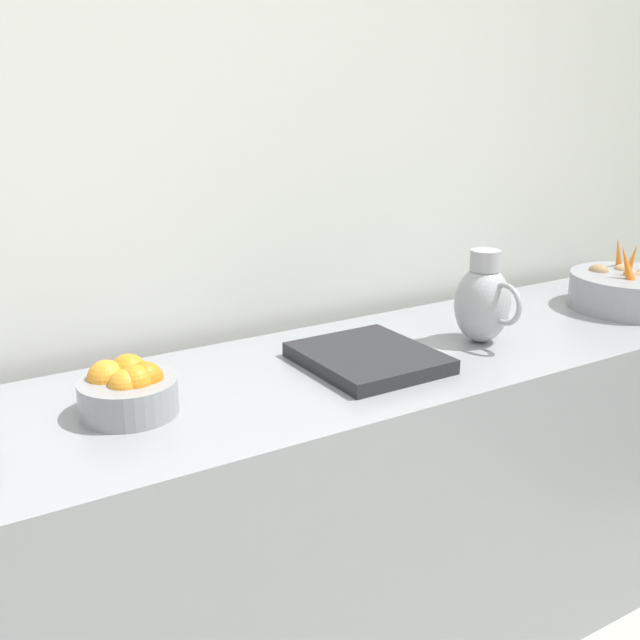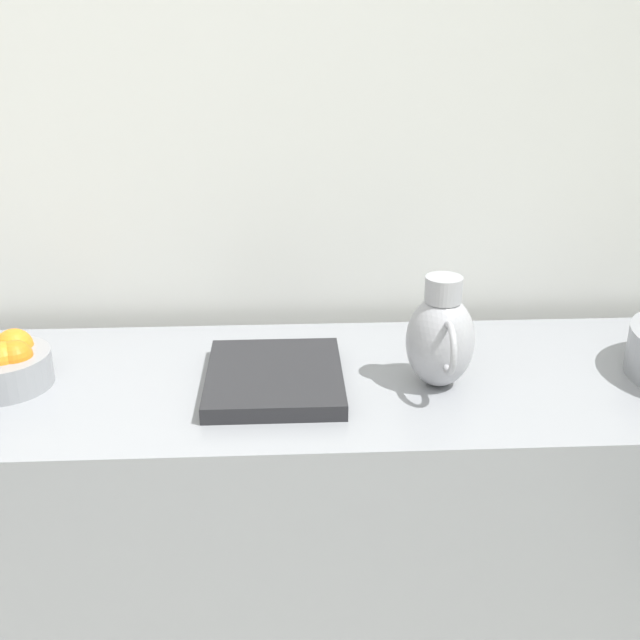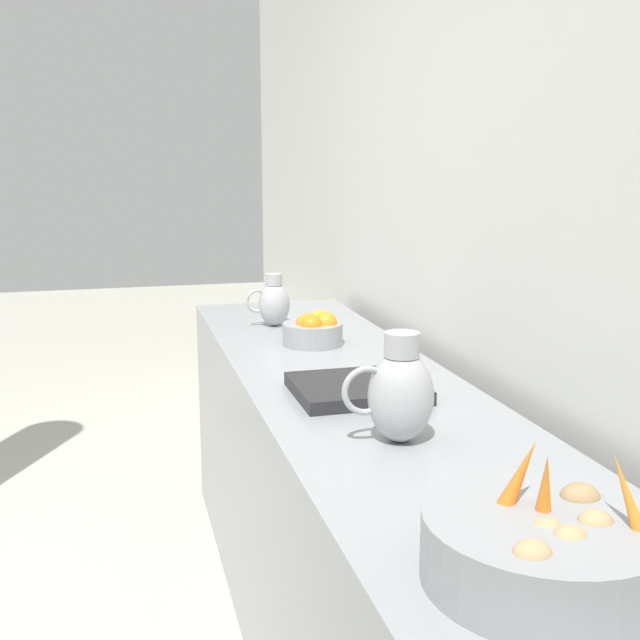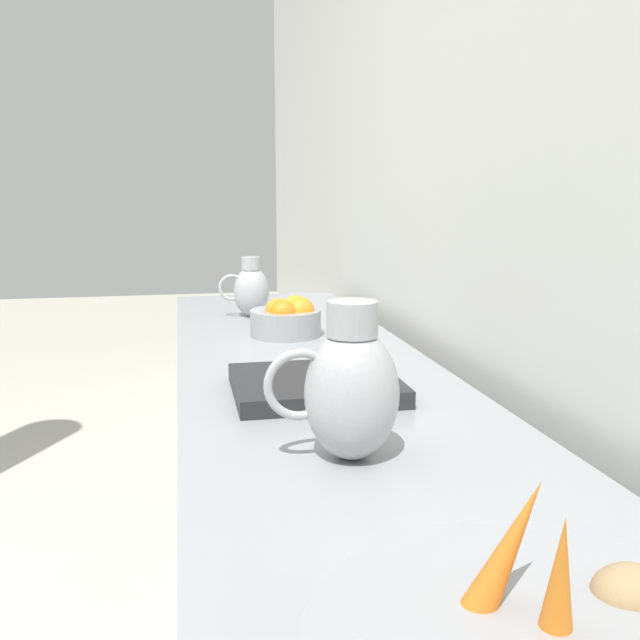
# 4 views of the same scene
# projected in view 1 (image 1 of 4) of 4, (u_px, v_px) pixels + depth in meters

# --- Properties ---
(tile_wall_left) EXTENTS (0.10, 7.86, 3.00)m
(tile_wall_left) POSITION_uv_depth(u_px,v_px,m) (403.00, 103.00, 2.28)
(tile_wall_left) COLOR silver
(tile_wall_left) RESTS_ON ground_plane
(prep_counter) EXTENTS (0.63, 2.76, 0.89)m
(prep_counter) POSITION_uv_depth(u_px,v_px,m) (339.00, 521.00, 2.00)
(prep_counter) COLOR gray
(prep_counter) RESTS_ON ground_plane
(vegetable_colander) EXTENTS (0.37, 0.37, 0.21)m
(vegetable_colander) POSITION_uv_depth(u_px,v_px,m) (630.00, 291.00, 2.34)
(vegetable_colander) COLOR gray
(vegetable_colander) RESTS_ON prep_counter
(orange_bowl) EXTENTS (0.21, 0.21, 0.12)m
(orange_bowl) POSITION_uv_depth(u_px,v_px,m) (128.00, 389.00, 1.58)
(orange_bowl) COLOR gray
(orange_bowl) RESTS_ON prep_counter
(metal_pitcher_tall) EXTENTS (0.21, 0.15, 0.25)m
(metal_pitcher_tall) POSITION_uv_depth(u_px,v_px,m) (483.00, 301.00, 2.01)
(metal_pitcher_tall) COLOR #A3A3A8
(metal_pitcher_tall) RESTS_ON prep_counter
(counter_sink_basin) EXTENTS (0.34, 0.30, 0.04)m
(counter_sink_basin) POSITION_uv_depth(u_px,v_px,m) (368.00, 358.00, 1.87)
(counter_sink_basin) COLOR #232326
(counter_sink_basin) RESTS_ON prep_counter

